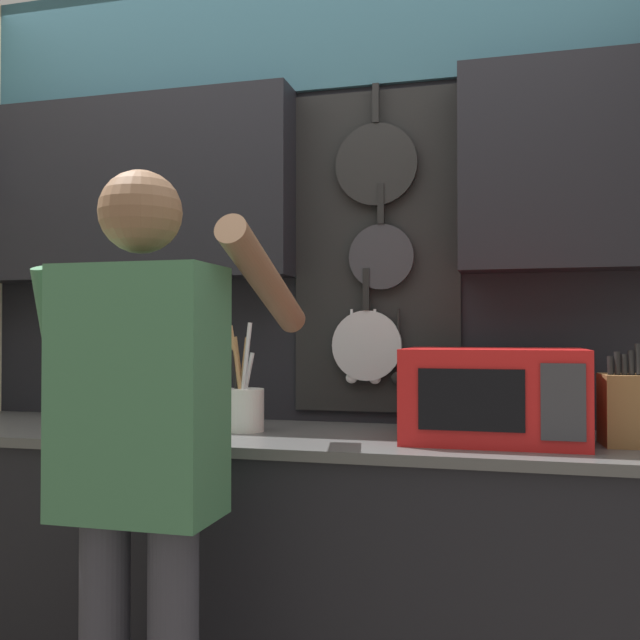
% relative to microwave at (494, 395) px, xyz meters
% --- Properties ---
extents(base_cabinet_counter, '(2.52, 0.63, 0.93)m').
position_rel_microwave_xyz_m(base_cabinet_counter, '(-0.64, 0.01, -0.60)').
color(base_cabinet_counter, black).
rests_on(base_cabinet_counter, ground_plane).
extents(back_wall_unit, '(3.09, 0.20, 2.54)m').
position_rel_microwave_xyz_m(back_wall_unit, '(-0.67, 0.29, 0.45)').
color(back_wall_unit, black).
rests_on(back_wall_unit, ground_plane).
extents(microwave, '(0.50, 0.37, 0.26)m').
position_rel_microwave_xyz_m(microwave, '(0.00, 0.00, 0.00)').
color(microwave, red).
rests_on(microwave, base_cabinet_counter).
extents(knife_block, '(0.12, 0.16, 0.28)m').
position_rel_microwave_xyz_m(knife_block, '(0.34, 0.00, -0.03)').
color(knife_block, brown).
rests_on(knife_block, base_cabinet_counter).
extents(utensil_crock, '(0.12, 0.12, 0.34)m').
position_rel_microwave_xyz_m(utensil_crock, '(-0.76, 0.00, -0.05)').
color(utensil_crock, white).
rests_on(utensil_crock, base_cabinet_counter).
extents(person, '(0.54, 0.62, 1.63)m').
position_rel_microwave_xyz_m(person, '(-0.81, -0.56, -0.09)').
color(person, '#383842').
rests_on(person, ground_plane).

